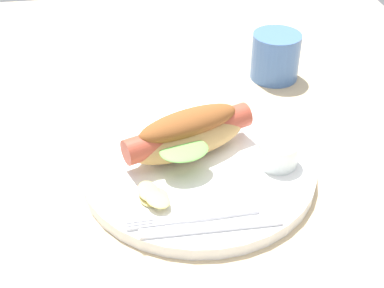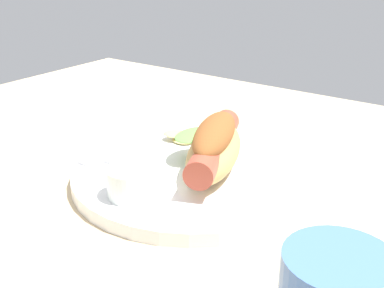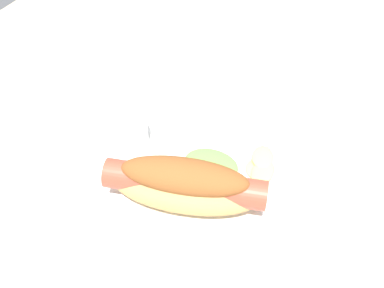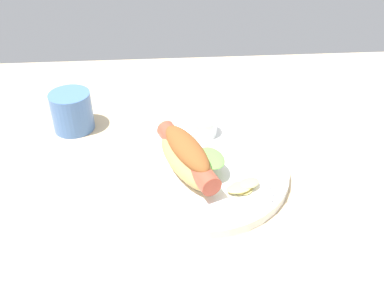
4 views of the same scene
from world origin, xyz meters
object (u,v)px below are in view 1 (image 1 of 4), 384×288
object	(u,v)px
hot_dog	(189,134)
chips_pile	(153,196)
drinking_cup	(275,56)
sauce_ramekin	(278,153)
plate	(199,168)
fork	(196,217)
knife	(211,227)

from	to	relation	value
hot_dog	chips_pile	world-z (taller)	hot_dog
drinking_cup	sauce_ramekin	bearing A→B (deg)	-14.27
sauce_ramekin	chips_pile	world-z (taller)	sauce_ramekin
plate	chips_pile	world-z (taller)	chips_pile
fork	drinking_cup	distance (cm)	37.18
hot_dog	drinking_cup	world-z (taller)	hot_dog
plate	drinking_cup	world-z (taller)	drinking_cup
drinking_cup	fork	bearing A→B (deg)	-28.21
knife	sauce_ramekin	bearing A→B (deg)	-135.01
plate	knife	distance (cm)	11.46
sauce_ramekin	chips_pile	distance (cm)	16.49
sauce_ramekin	plate	bearing A→B (deg)	-97.74
sauce_ramekin	chips_pile	size ratio (longest dim) A/B	0.83
hot_dog	sauce_ramekin	bearing A→B (deg)	139.60
plate	knife	size ratio (longest dim) A/B	1.86
plate	fork	xyz separation A→B (cm)	(9.69, -1.70, 1.00)
hot_dog	knife	bearing A→B (deg)	70.82
plate	chips_pile	xyz separation A→B (cm)	(5.97, -6.13, 1.39)
plate	drinking_cup	bearing A→B (deg)	145.48
fork	hot_dog	bearing A→B (deg)	-96.73
sauce_ramekin	drinking_cup	xyz separation A→B (cm)	(-24.35, 6.19, 0.57)
knife	chips_pile	xyz separation A→B (cm)	(-5.44, -5.79, 0.41)
plate	sauce_ramekin	bearing A→B (deg)	82.26
fork	knife	bearing A→B (deg)	125.17
plate	sauce_ramekin	distance (cm)	10.03
hot_dog	drinking_cup	xyz separation A→B (cm)	(-20.77, 16.80, -0.87)
hot_dog	sauce_ramekin	world-z (taller)	hot_dog
plate	fork	world-z (taller)	fork
knife	drinking_cup	distance (cm)	38.11
knife	fork	bearing A→B (deg)	-52.01
knife	drinking_cup	xyz separation A→B (cm)	(-34.45, 16.18, 1.99)
fork	knife	xyz separation A→B (cm)	(1.73, 1.37, -0.02)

